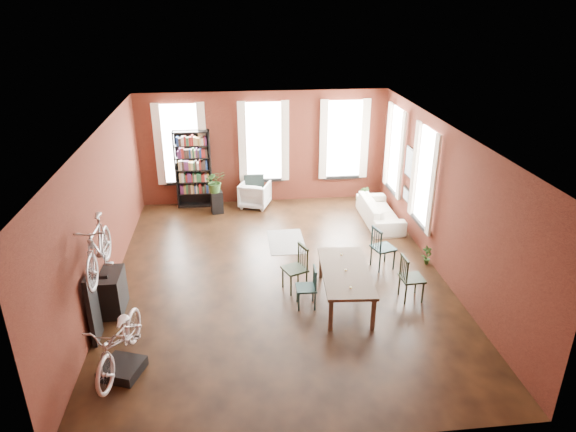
{
  "coord_description": "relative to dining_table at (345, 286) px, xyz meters",
  "views": [
    {
      "loc": [
        -0.87,
        -9.61,
        5.65
      ],
      "look_at": [
        0.26,
        0.6,
        1.17
      ],
      "focal_mm": 32.0,
      "sensor_mm": 36.0,
      "label": 1
    }
  ],
  "objects": [
    {
      "name": "plant_stand",
      "position": [
        -2.58,
        4.81,
        -0.03
      ],
      "size": [
        0.36,
        0.36,
        0.62
      ],
      "primitive_type": "cube",
      "rotation": [
        0.0,
        0.0,
        0.18
      ],
      "color": "black",
      "rests_on": "ground"
    },
    {
      "name": "dining_chair_b",
      "position": [
        -0.93,
        0.55,
        0.14
      ],
      "size": [
        0.58,
        0.58,
        0.97
      ],
      "primitive_type": "cube",
      "rotation": [
        0.0,
        0.0,
        -1.2
      ],
      "color": "black",
      "rests_on": "ground"
    },
    {
      "name": "bookshelf",
      "position": [
        -3.2,
        5.39,
        0.76
      ],
      "size": [
        1.0,
        0.32,
        2.2
      ],
      "primitive_type": "cube",
      "color": "black",
      "rests_on": "ground"
    },
    {
      "name": "striped_rug",
      "position": [
        -0.86,
        2.76,
        -0.34
      ],
      "size": [
        0.87,
        1.39,
        0.01
      ],
      "primitive_type": "cube",
      "rotation": [
        0.0,
        0.0,
        0.0
      ],
      "color": "black",
      "rests_on": "ground"
    },
    {
      "name": "plant_small",
      "position": [
        2.17,
        1.29,
        -0.27
      ],
      "size": [
        0.32,
        0.48,
        0.16
      ],
      "primitive_type": "imported",
      "rotation": [
        0.0,
        0.0,
        0.21
      ],
      "color": "#295723",
      "rests_on": "ground"
    },
    {
      "name": "dining_chair_a",
      "position": [
        -0.79,
        -0.09,
        0.07
      ],
      "size": [
        0.4,
        0.4,
        0.84
      ],
      "primitive_type": "cube",
      "rotation": [
        0.0,
        0.0,
        -1.6
      ],
      "color": "#1B3B3A",
      "rests_on": "ground"
    },
    {
      "name": "cream_sofa",
      "position": [
        1.75,
        3.69,
        0.06
      ],
      "size": [
        0.61,
        2.08,
        0.81
      ],
      "primitive_type": "imported",
      "rotation": [
        0.0,
        0.0,
        1.57
      ],
      "color": "beige",
      "rests_on": "ground"
    },
    {
      "name": "dining_chair_c",
      "position": [
        1.33,
        -0.05,
        0.13
      ],
      "size": [
        0.46,
        0.46,
        0.95
      ],
      "primitive_type": "cube",
      "rotation": [
        0.0,
        0.0,
        1.62
      ],
      "color": "#202F1B",
      "rests_on": "ground"
    },
    {
      "name": "plant_by_sofa",
      "position": [
        1.51,
        4.68,
        -0.19
      ],
      "size": [
        0.6,
        0.76,
        0.3
      ],
      "primitive_type": "imported",
      "rotation": [
        0.0,
        0.0,
        -0.39
      ],
      "color": "#2D5522",
      "rests_on": "ground"
    },
    {
      "name": "bicycle_hung",
      "position": [
        -4.35,
        -0.71,
        1.79
      ],
      "size": [
        0.47,
        1.0,
        1.66
      ],
      "primitive_type": "imported",
      "color": "#A5A8AD",
      "rests_on": "bike_wall_rack"
    },
    {
      "name": "bike_wall_rack",
      "position": [
        -4.6,
        -0.71,
        0.31
      ],
      "size": [
        0.16,
        0.6,
        1.3
      ],
      "primitive_type": "cube",
      "color": "black",
      "rests_on": "ground"
    },
    {
      "name": "dining_table",
      "position": [
        0.0,
        0.0,
        0.0
      ],
      "size": [
        1.07,
        2.08,
        0.69
      ],
      "primitive_type": "cube",
      "rotation": [
        0.0,
        0.0,
        -0.08
      ],
      "color": "#4C3C2D",
      "rests_on": "ground"
    },
    {
      "name": "dining_chair_d",
      "position": [
        1.13,
        1.27,
        0.14
      ],
      "size": [
        0.56,
        0.56,
        0.98
      ],
      "primitive_type": "cube",
      "rotation": [
        0.0,
        0.0,
        1.85
      ],
      "color": "#173133",
      "rests_on": "ground"
    },
    {
      "name": "white_armchair",
      "position": [
        -1.51,
        5.15,
        0.06
      ],
      "size": [
        0.98,
        0.95,
        0.8
      ],
      "primitive_type": "imported",
      "rotation": [
        0.0,
        0.0,
        2.8
      ],
      "color": "silver",
      "rests_on": "ground"
    },
    {
      "name": "bicycle_floor",
      "position": [
        -3.97,
        -1.69,
        0.74
      ],
      "size": [
        0.79,
        1.05,
        1.83
      ],
      "primitive_type": "imported",
      "rotation": [
        0.0,
        0.0,
        -0.17
      ],
      "color": "beige",
      "rests_on": "bike_trainer"
    },
    {
      "name": "bike_trainer",
      "position": [
        -4.0,
        -1.68,
        -0.26
      ],
      "size": [
        0.77,
        0.77,
        0.17
      ],
      "primitive_type": "cube",
      "rotation": [
        0.0,
        0.0,
        -0.35
      ],
      "color": "black",
      "rests_on": "ground"
    },
    {
      "name": "room",
      "position": [
        -0.95,
        1.71,
        1.79
      ],
      "size": [
        9.0,
        9.04,
        3.22
      ],
      "color": "black",
      "rests_on": "ground"
    },
    {
      "name": "console_table",
      "position": [
        -4.48,
        0.19,
        0.06
      ],
      "size": [
        0.4,
        0.8,
        0.8
      ],
      "primitive_type": "cube",
      "color": "black",
      "rests_on": "ground"
    },
    {
      "name": "plant_on_stand",
      "position": [
        -2.6,
        4.78,
        0.52
      ],
      "size": [
        0.69,
        0.74,
        0.48
      ],
      "primitive_type": "imported",
      "rotation": [
        0.0,
        0.0,
        0.25
      ],
      "color": "#305C24",
      "rests_on": "plant_stand"
    }
  ]
}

